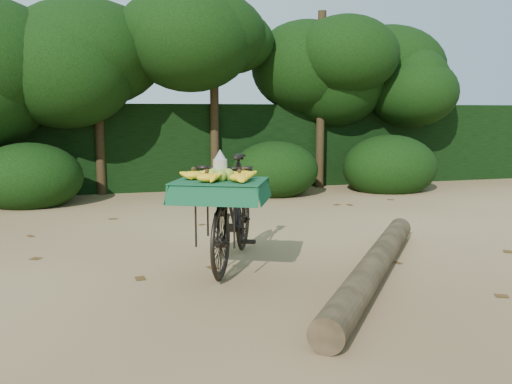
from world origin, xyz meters
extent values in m
plane|color=tan|center=(0.00, 0.00, 0.00)|extent=(80.00, 80.00, 0.00)
imported|color=black|center=(-0.40, -0.23, 0.59)|extent=(1.31, 2.01, 1.17)
cube|color=black|center=(-0.65, -0.77, 0.96)|extent=(0.60, 0.64, 0.03)
cube|color=#165328|center=(-0.65, -0.77, 0.98)|extent=(1.06, 0.99, 0.01)
ellipsoid|color=olive|center=(-0.58, -0.81, 1.04)|extent=(0.11, 0.09, 0.12)
ellipsoid|color=olive|center=(-0.60, -0.72, 1.04)|extent=(0.11, 0.09, 0.12)
ellipsoid|color=olive|center=(-0.70, -0.71, 1.04)|extent=(0.11, 0.09, 0.12)
ellipsoid|color=olive|center=(-0.73, -0.78, 1.04)|extent=(0.11, 0.09, 0.12)
ellipsoid|color=olive|center=(-0.66, -0.84, 1.04)|extent=(0.11, 0.09, 0.12)
cylinder|color=#EAE5C6|center=(-0.65, -0.76, 1.10)|extent=(0.14, 0.14, 0.18)
cylinder|color=brown|center=(0.83, -1.11, 0.13)|extent=(2.49, 3.11, 0.27)
cube|color=black|center=(0.00, 6.30, 0.90)|extent=(26.00, 1.80, 1.80)
camera|label=1|loc=(-1.68, -5.78, 1.62)|focal=38.00mm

